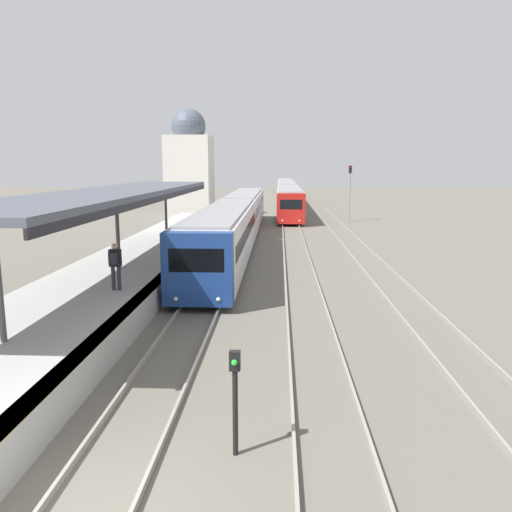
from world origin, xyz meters
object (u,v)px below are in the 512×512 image
object	(u,v)px
person_on_platform	(115,263)
signal_mast_far	(350,187)
train_near	(237,218)
signal_post_near	(235,392)
train_far	(287,193)

from	to	relation	value
person_on_platform	signal_mast_far	distance (m)	33.90
train_near	signal_mast_far	bearing A→B (deg)	55.17
signal_mast_far	signal_post_near	bearing A→B (deg)	-100.61
train_far	signal_post_near	xyz separation A→B (m)	(-1.80, -60.22, -0.46)
train_far	signal_post_near	bearing A→B (deg)	-91.71
train_near	train_far	bearing A→B (deg)	83.41
train_near	train_far	size ratio (longest dim) A/B	0.69
train_near	signal_post_near	size ratio (longest dim) A/B	17.28
signal_mast_far	train_far	bearing A→B (deg)	105.65
train_near	signal_mast_far	size ratio (longest dim) A/B	6.54
train_near	person_on_platform	bearing A→B (deg)	-99.01
person_on_platform	train_near	world-z (taller)	train_near
train_near	signal_post_near	xyz separation A→B (m)	(2.14, -26.12, -0.46)
train_near	signal_mast_far	xyz separation A→B (m)	(9.62, 13.82, 1.62)
train_near	signal_post_near	bearing A→B (deg)	-85.32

